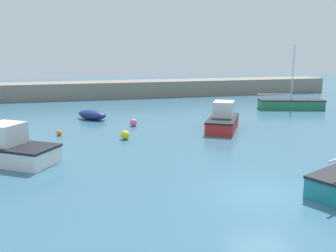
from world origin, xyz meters
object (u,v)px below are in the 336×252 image
(motorboat_with_cabin, at_px, (10,149))
(cabin_cruiser_white, at_px, (223,120))
(rowboat_white_midwater, at_px, (92,115))
(mooring_buoy_yellow, at_px, (125,135))
(mooring_buoy_orange, at_px, (59,133))
(sailboat_tall_mast, at_px, (291,104))
(mooring_buoy_pink, at_px, (133,122))

(motorboat_with_cabin, bearing_deg, cabin_cruiser_white, 53.09)
(rowboat_white_midwater, distance_m, mooring_buoy_yellow, 7.60)
(rowboat_white_midwater, distance_m, mooring_buoy_orange, 5.82)
(motorboat_with_cabin, xyz_separation_m, sailboat_tall_mast, (23.14, 11.62, -0.23))
(sailboat_tall_mast, distance_m, mooring_buoy_pink, 16.23)
(rowboat_white_midwater, height_order, mooring_buoy_pink, rowboat_white_midwater)
(cabin_cruiser_white, bearing_deg, mooring_buoy_orange, -65.16)
(motorboat_with_cabin, distance_m, mooring_buoy_yellow, 7.23)
(cabin_cruiser_white, bearing_deg, rowboat_white_midwater, -95.48)
(mooring_buoy_yellow, distance_m, mooring_buoy_pink, 4.14)
(cabin_cruiser_white, bearing_deg, mooring_buoy_yellow, -50.96)
(motorboat_with_cabin, relative_size, mooring_buoy_pink, 9.35)
(mooring_buoy_yellow, relative_size, mooring_buoy_orange, 1.59)
(motorboat_with_cabin, xyz_separation_m, mooring_buoy_orange, (2.17, 5.57, -0.54))
(rowboat_white_midwater, relative_size, mooring_buoy_pink, 5.45)
(motorboat_with_cabin, height_order, sailboat_tall_mast, sailboat_tall_mast)
(cabin_cruiser_white, xyz_separation_m, sailboat_tall_mast, (9.65, 6.89, -0.21))
(sailboat_tall_mast, xyz_separation_m, mooring_buoy_yellow, (-16.82, -8.15, -0.20))
(mooring_buoy_orange, distance_m, mooring_buoy_pink, 5.61)
(rowboat_white_midwater, bearing_deg, motorboat_with_cabin, 114.49)
(cabin_cruiser_white, relative_size, motorboat_with_cabin, 0.95)
(sailboat_tall_mast, bearing_deg, mooring_buoy_orange, -148.35)
(cabin_cruiser_white, height_order, mooring_buoy_orange, cabin_cruiser_white)
(motorboat_with_cabin, relative_size, sailboat_tall_mast, 0.81)
(cabin_cruiser_white, relative_size, mooring_buoy_pink, 8.88)
(motorboat_with_cabin, relative_size, mooring_buoy_yellow, 8.89)
(sailboat_tall_mast, distance_m, mooring_buoy_orange, 21.83)
(cabin_cruiser_white, distance_m, mooring_buoy_pink, 6.63)
(cabin_cruiser_white, height_order, mooring_buoy_pink, cabin_cruiser_white)
(mooring_buoy_yellow, bearing_deg, mooring_buoy_pink, 74.09)
(sailboat_tall_mast, bearing_deg, motorboat_with_cabin, -137.79)
(rowboat_white_midwater, xyz_separation_m, mooring_buoy_orange, (-2.40, -5.30, -0.21))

